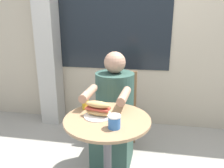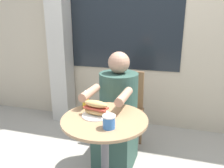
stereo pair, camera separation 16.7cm
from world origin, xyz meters
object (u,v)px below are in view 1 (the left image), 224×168
cafe_table (107,144)px  sandwich_on_plate (98,110)px  seated_diner (114,119)px  drink_cup (114,122)px  diner_chair (120,103)px  condiment_bottle (85,100)px

cafe_table → sandwich_on_plate: sandwich_on_plate is taller
seated_diner → drink_cup: 0.71m
diner_chair → seated_diner: 0.35m
drink_cup → sandwich_on_plate: bearing=133.4°
seated_diner → condiment_bottle: size_ratio=7.66×
condiment_bottle → seated_diner: bearing=65.8°
drink_cup → diner_chair: bearing=96.1°
diner_chair → condiment_bottle: 0.79m
sandwich_on_plate → drink_cup: bearing=-46.6°
seated_diner → sandwich_on_plate: bearing=88.7°
cafe_table → sandwich_on_plate: bearing=162.4°
seated_diner → sandwich_on_plate: size_ratio=5.46×
diner_chair → drink_cup: 1.02m
cafe_table → condiment_bottle: bearing=145.4°
cafe_table → sandwich_on_plate: (-0.07, 0.02, 0.26)m
cafe_table → drink_cup: size_ratio=8.25×
cafe_table → sandwich_on_plate: size_ratio=3.54×
cafe_table → diner_chair: diner_chair is taller
cafe_table → diner_chair: 0.85m
diner_chair → sandwich_on_plate: diner_chair is taller
seated_diner → drink_cup: seated_diner is taller
cafe_table → seated_diner: 0.51m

